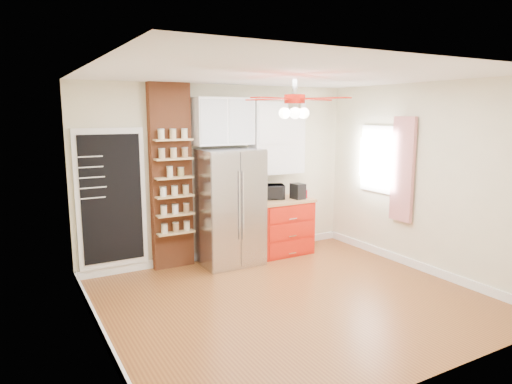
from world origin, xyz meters
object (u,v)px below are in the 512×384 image
red_cabinet (282,226)px  pantry_jar_oats (170,172)px  ceiling_fan (295,100)px  toaster_oven (271,192)px  canister_left (304,194)px  coffee_maker (298,191)px  fridge (229,207)px

red_cabinet → pantry_jar_oats: 2.09m
pantry_jar_oats → ceiling_fan: bearing=-62.3°
toaster_oven → canister_left: size_ratio=3.03×
toaster_oven → canister_left: 0.56m
ceiling_fan → canister_left: (1.29, 1.59, -1.45)m
red_cabinet → pantry_jar_oats: pantry_jar_oats is taller
toaster_oven → pantry_jar_oats: (-1.69, -0.03, 0.43)m
pantry_jar_oats → toaster_oven: bearing=1.0°
red_cabinet → coffee_maker: 0.63m
pantry_jar_oats → red_cabinet: bearing=-2.2°
fridge → canister_left: bearing=-1.6°
red_cabinet → coffee_maker: (0.23, -0.11, 0.57)m
fridge → ceiling_fan: 2.25m
coffee_maker → canister_left: bearing=4.4°
fridge → pantry_jar_oats: 1.05m
toaster_oven → coffee_maker: 0.44m
coffee_maker → pantry_jar_oats: pantry_jar_oats is taller
fridge → pantry_jar_oats: fridge is taller
fridge → pantry_jar_oats: (-0.87, 0.12, 0.57)m
ceiling_fan → fridge: bearing=91.8°
ceiling_fan → pantry_jar_oats: ceiling_fan is taller
red_cabinet → ceiling_fan: ceiling_fan is taller
canister_left → pantry_jar_oats: bearing=175.9°
fridge → toaster_oven: (0.81, 0.15, 0.14)m
toaster_oven → coffee_maker: bearing=-5.6°
canister_left → pantry_jar_oats: size_ratio=0.96×
fridge → red_cabinet: size_ratio=1.86×
ceiling_fan → canister_left: size_ratio=9.99×
toaster_oven → pantry_jar_oats: 1.74m
coffee_maker → pantry_jar_oats: size_ratio=1.72×
red_cabinet → toaster_oven: 0.59m
fridge → canister_left: size_ratio=12.49×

